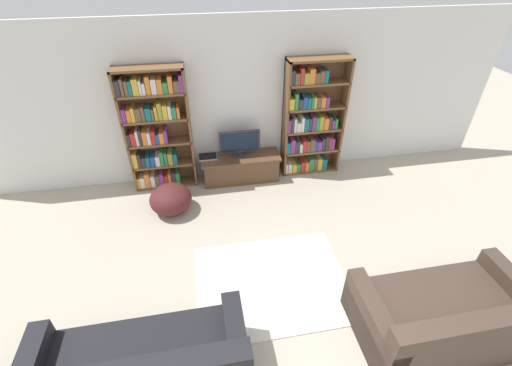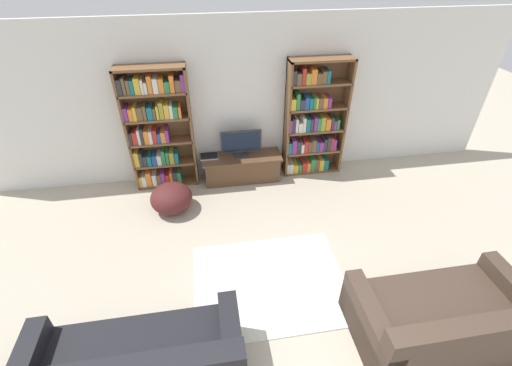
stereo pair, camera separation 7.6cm
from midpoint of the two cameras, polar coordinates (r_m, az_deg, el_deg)
wall_back at (r=5.64m, az=-2.79°, el=13.39°), size 8.80×0.06×2.60m
bookshelf_left at (r=5.60m, az=-16.76°, el=8.37°), size 1.01×0.30×1.99m
bookshelf_right at (r=5.87m, az=8.71°, el=10.07°), size 1.01×0.30×1.99m
tv_stand at (r=5.87m, az=-2.94°, el=2.55°), size 1.33×0.45×0.45m
television at (r=5.66m, az=-3.12°, el=6.66°), size 0.67×0.16×0.46m
laptop at (r=5.78m, az=-8.42°, el=4.33°), size 0.30×0.22×0.03m
area_rug at (r=4.35m, az=2.12°, el=-16.22°), size 1.83×1.44×0.02m
couch_right_sofa at (r=4.23m, az=28.63°, el=-19.12°), size 1.79×0.98×0.79m
beanbag_ottoman at (r=5.35m, az=-14.41°, el=-2.61°), size 0.63×0.63×0.43m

